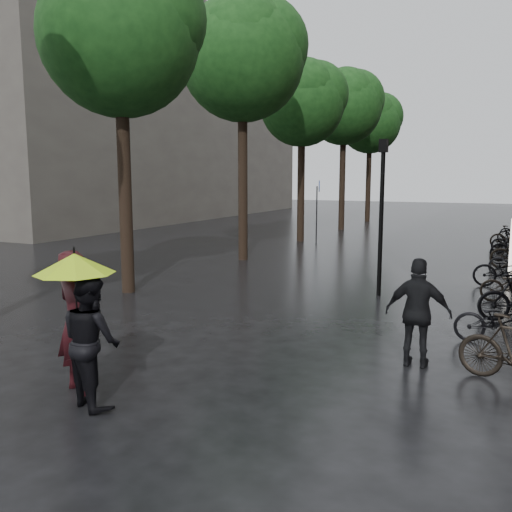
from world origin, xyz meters
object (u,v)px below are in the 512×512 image
Objects in this scene: person_burgundy at (76,322)px; pedestrian_walking at (418,313)px; person_black at (91,341)px; lamp_post at (382,202)px.

pedestrian_walking is (3.96, 2.97, -0.13)m from person_burgundy.
person_black is 4.74m from pedestrian_walking.
person_black is (0.48, -0.25, -0.12)m from person_burgundy.
pedestrian_walking is 0.45× the size of lamp_post.
pedestrian_walking is (3.48, 3.22, -0.00)m from person_black.
person_burgundy is 4.95m from pedestrian_walking.
lamp_post is (2.31, 7.70, 1.31)m from person_burgundy.
person_black is 1.00× the size of pedestrian_walking.
person_burgundy is 0.56m from person_black.
lamp_post is at bearing -83.47° from person_burgundy.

